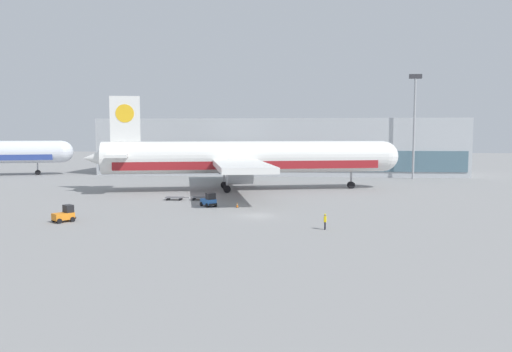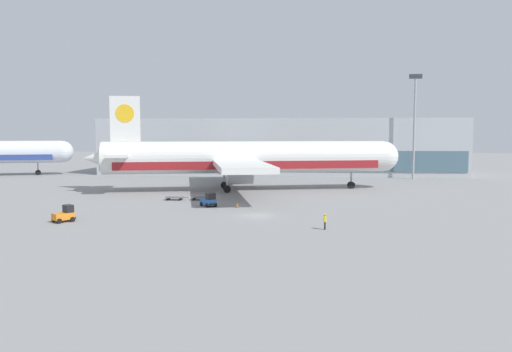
# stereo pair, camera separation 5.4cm
# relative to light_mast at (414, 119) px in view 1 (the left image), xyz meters

# --- Properties ---
(ground_plane) EXTENTS (400.00, 400.00, 0.00)m
(ground_plane) POSITION_rel_light_mast_xyz_m (-30.72, -53.46, -13.67)
(ground_plane) COLOR gray
(terminal_building) EXTENTS (90.00, 18.20, 14.00)m
(terminal_building) POSITION_rel_light_mast_xyz_m (-31.19, 11.70, -6.68)
(terminal_building) COLOR #B2B7BC
(terminal_building) RESTS_ON ground_plane
(light_mast) EXTENTS (2.80, 0.50, 23.65)m
(light_mast) POSITION_rel_light_mast_xyz_m (0.00, 0.00, 0.00)
(light_mast) COLOR #9EA0A5
(light_mast) RESTS_ON ground_plane
(airplane_main) EXTENTS (57.11, 48.53, 17.00)m
(airplane_main) POSITION_rel_light_mast_xyz_m (-35.77, -25.68, -7.83)
(airplane_main) COLOR white
(airplane_main) RESTS_ON ground_plane
(baggage_tug_foreground) EXTENTS (2.66, 2.79, 2.00)m
(baggage_tug_foreground) POSITION_rel_light_mast_xyz_m (-53.09, -60.01, -12.79)
(baggage_tug_foreground) COLOR orange
(baggage_tug_foreground) RESTS_ON ground_plane
(baggage_tug_mid) EXTENTS (2.69, 2.77, 2.00)m
(baggage_tug_mid) POSITION_rel_light_mast_xyz_m (-38.26, -46.26, -12.79)
(baggage_tug_mid) COLOR #2D66B7
(baggage_tug_mid) RESTS_ON ground_plane
(baggage_dolly_lead) EXTENTS (3.73, 1.60, 0.48)m
(baggage_dolly_lead) POSITION_rel_light_mast_xyz_m (-45.00, -40.00, -13.28)
(baggage_dolly_lead) COLOR #56565B
(baggage_dolly_lead) RESTS_ON ground_plane
(baggage_dolly_second) EXTENTS (3.73, 1.60, 0.48)m
(baggage_dolly_second) POSITION_rel_light_mast_xyz_m (-40.96, -39.54, -13.28)
(baggage_dolly_second) COLOR #56565B
(baggage_dolly_second) RESTS_ON ground_plane
(ground_crew_near) EXTENTS (0.31, 0.55, 1.77)m
(ground_crew_near) POSITION_rel_light_mast_xyz_m (-22.32, -61.75, -12.62)
(ground_crew_near) COLOR black
(ground_crew_near) RESTS_ON ground_plane
(traffic_cone_near) EXTENTS (0.40, 0.40, 0.78)m
(traffic_cone_near) POSITION_rel_light_mast_xyz_m (-34.10, -46.76, -13.28)
(traffic_cone_near) COLOR black
(traffic_cone_near) RESTS_ON ground_plane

